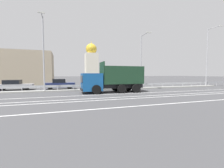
# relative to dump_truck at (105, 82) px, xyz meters

# --- Properties ---
(ground_plane) EXTENTS (320.00, 320.00, 0.00)m
(ground_plane) POSITION_rel_dump_truck_xyz_m (2.80, 0.95, -1.26)
(ground_plane) COLOR #424244
(lane_strip_0) EXTENTS (67.69, 0.16, 0.01)m
(lane_strip_0) POSITION_rel_dump_truck_xyz_m (0.92, -1.82, -1.26)
(lane_strip_0) COLOR silver
(lane_strip_0) RESTS_ON ground_plane
(lane_strip_1) EXTENTS (67.69, 0.16, 0.01)m
(lane_strip_1) POSITION_rel_dump_truck_xyz_m (0.92, -4.03, -1.26)
(lane_strip_1) COLOR silver
(lane_strip_1) RESTS_ON ground_plane
(lane_strip_2) EXTENTS (67.69, 0.16, 0.01)m
(lane_strip_2) POSITION_rel_dump_truck_xyz_m (0.92, -5.12, -1.26)
(lane_strip_2) COLOR silver
(lane_strip_2) RESTS_ON ground_plane
(lane_strip_3) EXTENTS (67.69, 0.16, 0.01)m
(lane_strip_3) POSITION_rel_dump_truck_xyz_m (0.92, -8.20, -1.26)
(lane_strip_3) COLOR silver
(lane_strip_3) RESTS_ON ground_plane
(median_island) EXTENTS (37.23, 1.10, 0.18)m
(median_island) POSITION_rel_dump_truck_xyz_m (2.80, 3.01, -1.17)
(median_island) COLOR gray
(median_island) RESTS_ON ground_plane
(median_guardrail) EXTENTS (67.69, 0.09, 0.78)m
(median_guardrail) POSITION_rel_dump_truck_xyz_m (2.80, 3.87, -0.69)
(median_guardrail) COLOR #9EA0A5
(median_guardrail) RESTS_ON ground_plane
(dump_truck) EXTENTS (7.66, 2.87, 3.68)m
(dump_truck) POSITION_rel_dump_truck_xyz_m (0.00, 0.00, 0.00)
(dump_truck) COLOR #144C8C
(dump_truck) RESTS_ON ground_plane
(median_road_sign) EXTENTS (0.70, 0.16, 2.20)m
(median_road_sign) POSITION_rel_dump_truck_xyz_m (-1.54, 3.01, -0.11)
(median_road_sign) COLOR white
(median_road_sign) RESTS_ON ground_plane
(street_lamp_1) EXTENTS (0.71, 2.08, 9.19)m
(street_lamp_1) POSITION_rel_dump_truck_xyz_m (-7.07, 2.71, 3.81)
(street_lamp_1) COLOR #ADADB2
(street_lamp_1) RESTS_ON ground_plane
(street_lamp_2) EXTENTS (0.71, 2.57, 8.10)m
(street_lamp_2) POSITION_rel_dump_truck_xyz_m (6.45, 2.74, 3.31)
(street_lamp_2) COLOR #ADADB2
(street_lamp_2) RESTS_ON ground_plane
(street_lamp_3) EXTENTS (0.70, 2.58, 10.38)m
(street_lamp_3) POSITION_rel_dump_truck_xyz_m (20.00, 2.94, 4.47)
(street_lamp_3) COLOR #ADADB2
(street_lamp_3) RESTS_ON ground_plane
(parked_car_2) EXTENTS (4.87, 2.02, 1.43)m
(parked_car_2) POSITION_rel_dump_truck_xyz_m (-11.45, 6.79, -0.54)
(parked_car_2) COLOR #A3A3A8
(parked_car_2) RESTS_ON ground_plane
(parked_car_3) EXTENTS (4.24, 1.89, 1.54)m
(parked_car_3) POSITION_rel_dump_truck_xyz_m (-5.32, 6.04, -0.50)
(parked_car_3) COLOR navy
(parked_car_3) RESTS_ON ground_plane
(background_building_0) EXTENTS (14.03, 8.00, 6.81)m
(background_building_0) POSITION_rel_dump_truck_xyz_m (-13.88, 18.26, 2.14)
(background_building_0) COLOR tan
(background_building_0) RESTS_ON ground_plane
(church_tower) EXTENTS (3.60, 3.60, 12.20)m
(church_tower) POSITION_rel_dump_truck_xyz_m (3.40, 27.16, 4.25)
(church_tower) COLOR silver
(church_tower) RESTS_ON ground_plane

